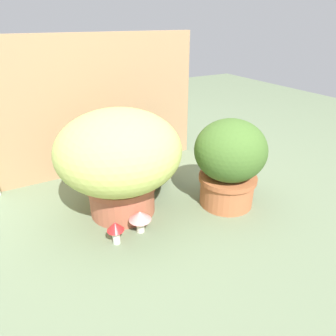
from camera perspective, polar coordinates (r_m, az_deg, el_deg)
name	(u,v)px	position (r m, az deg, el deg)	size (l,w,h in m)	color
ground_plane	(142,207)	(1.56, -4.95, -7.24)	(6.00, 6.00, 0.00)	#667657
cardboard_backdrop	(99,106)	(1.85, -12.76, 11.22)	(1.21, 0.03, 0.79)	#A68058
grass_planter	(119,157)	(1.40, -9.13, 2.07)	(0.57, 0.57, 0.51)	#AC5B41
leafy_planter	(229,161)	(1.50, 11.43, 1.34)	(0.35, 0.35, 0.44)	#B3633B
cat	(155,164)	(1.71, -2.43, 0.74)	(0.34, 0.31, 0.32)	#807158
mushroom_ornament_pink	(140,217)	(1.35, -5.27, -9.16)	(0.10, 0.10, 0.11)	beige
mushroom_ornament_red	(115,229)	(1.31, -9.82, -11.16)	(0.07, 0.07, 0.11)	silver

